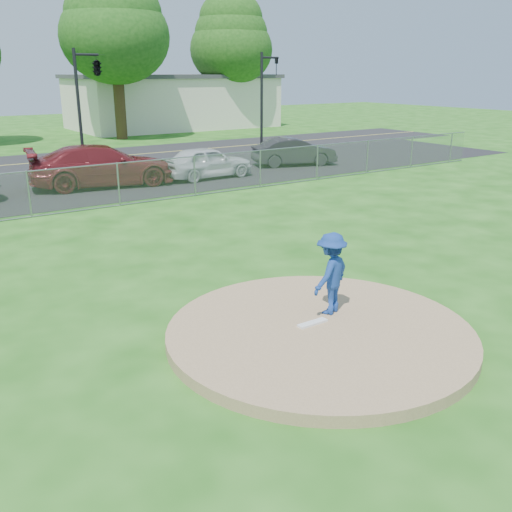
{
  "coord_description": "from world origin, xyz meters",
  "views": [
    {
      "loc": [
        -6.07,
        -6.94,
        4.5
      ],
      "look_at": [
        0.0,
        2.0,
        1.0
      ],
      "focal_mm": 40.0,
      "sensor_mm": 36.0,
      "label": 1
    }
  ],
  "objects_px": {
    "traffic_signal_center": "(95,69)",
    "parked_car_charcoal": "(294,152)",
    "tree_far_right": "(231,39)",
    "traffic_signal_right": "(265,92)",
    "parked_car_darkred": "(102,166)",
    "tree_right": "(114,22)",
    "commercial_building": "(173,101)",
    "parked_car_pearl": "(207,162)",
    "pitcher": "(331,273)"
  },
  "relations": [
    {
      "from": "traffic_signal_center",
      "to": "parked_car_charcoal",
      "type": "relative_size",
      "value": 1.35
    },
    {
      "from": "tree_far_right",
      "to": "traffic_signal_right",
      "type": "distance_m",
      "value": 14.69
    },
    {
      "from": "parked_car_darkred",
      "to": "tree_right",
      "type": "bearing_deg",
      "value": -14.72
    },
    {
      "from": "tree_right",
      "to": "parked_car_charcoal",
      "type": "height_order",
      "value": "tree_right"
    },
    {
      "from": "traffic_signal_right",
      "to": "parked_car_charcoal",
      "type": "distance_m",
      "value": 7.23
    },
    {
      "from": "commercial_building",
      "to": "parked_car_pearl",
      "type": "relative_size",
      "value": 4.0
    },
    {
      "from": "traffic_signal_center",
      "to": "pitcher",
      "type": "distance_m",
      "value": 22.12
    },
    {
      "from": "tree_right",
      "to": "pitcher",
      "type": "xyz_separation_m",
      "value": [
        -8.4,
        -31.56,
        -6.68
      ]
    },
    {
      "from": "tree_far_right",
      "to": "pitcher",
      "type": "relative_size",
      "value": 6.97
    },
    {
      "from": "traffic_signal_right",
      "to": "pitcher",
      "type": "xyz_separation_m",
      "value": [
        -13.63,
        -21.56,
        -2.39
      ]
    },
    {
      "from": "traffic_signal_right",
      "to": "commercial_building",
      "type": "bearing_deg",
      "value": 83.71
    },
    {
      "from": "tree_right",
      "to": "parked_car_charcoal",
      "type": "relative_size",
      "value": 2.81
    },
    {
      "from": "commercial_building",
      "to": "tree_right",
      "type": "relative_size",
      "value": 1.41
    },
    {
      "from": "traffic_signal_right",
      "to": "tree_right",
      "type": "bearing_deg",
      "value": 117.64
    },
    {
      "from": "traffic_signal_center",
      "to": "tree_right",
      "type": "bearing_deg",
      "value": 63.29
    },
    {
      "from": "pitcher",
      "to": "parked_car_charcoal",
      "type": "relative_size",
      "value": 0.37
    },
    {
      "from": "traffic_signal_right",
      "to": "parked_car_darkred",
      "type": "height_order",
      "value": "traffic_signal_right"
    },
    {
      "from": "commercial_building",
      "to": "traffic_signal_right",
      "type": "distance_m",
      "value": 16.14
    },
    {
      "from": "tree_right",
      "to": "traffic_signal_center",
      "type": "xyz_separation_m",
      "value": [
        -5.03,
        -10.0,
        -3.04
      ]
    },
    {
      "from": "commercial_building",
      "to": "parked_car_darkred",
      "type": "relative_size",
      "value": 2.82
    },
    {
      "from": "traffic_signal_center",
      "to": "pitcher",
      "type": "height_order",
      "value": "traffic_signal_center"
    },
    {
      "from": "parked_car_darkred",
      "to": "parked_car_pearl",
      "type": "relative_size",
      "value": 1.42
    },
    {
      "from": "tree_right",
      "to": "tree_far_right",
      "type": "distance_m",
      "value": 11.42
    },
    {
      "from": "parked_car_charcoal",
      "to": "pitcher",
      "type": "bearing_deg",
      "value": 162.4
    },
    {
      "from": "commercial_building",
      "to": "parked_car_charcoal",
      "type": "relative_size",
      "value": 3.97
    },
    {
      "from": "tree_far_right",
      "to": "pitcher",
      "type": "xyz_separation_m",
      "value": [
        -19.4,
        -34.56,
        -6.09
      ]
    },
    {
      "from": "parked_car_pearl",
      "to": "parked_car_charcoal",
      "type": "xyz_separation_m",
      "value": [
        5.41,
        0.7,
        -0.02
      ]
    },
    {
      "from": "tree_right",
      "to": "pitcher",
      "type": "relative_size",
      "value": 7.56
    },
    {
      "from": "parked_car_pearl",
      "to": "parked_car_charcoal",
      "type": "bearing_deg",
      "value": -84.15
    },
    {
      "from": "pitcher",
      "to": "parked_car_pearl",
      "type": "distance_m",
      "value": 15.71
    },
    {
      "from": "parked_car_pearl",
      "to": "parked_car_darkred",
      "type": "bearing_deg",
      "value": 79.02
    },
    {
      "from": "commercial_building",
      "to": "pitcher",
      "type": "distance_m",
      "value": 40.61
    },
    {
      "from": "parked_car_darkred",
      "to": "parked_car_charcoal",
      "type": "relative_size",
      "value": 1.4
    },
    {
      "from": "tree_far_right",
      "to": "traffic_signal_center",
      "type": "height_order",
      "value": "tree_far_right"
    },
    {
      "from": "commercial_building",
      "to": "parked_car_charcoal",
      "type": "bearing_deg",
      "value": -100.98
    },
    {
      "from": "tree_far_right",
      "to": "traffic_signal_right",
      "type": "xyz_separation_m",
      "value": [
        -5.76,
        -13.0,
        -3.7
      ]
    },
    {
      "from": "traffic_signal_right",
      "to": "parked_car_darkred",
      "type": "relative_size",
      "value": 0.96
    },
    {
      "from": "tree_right",
      "to": "traffic_signal_right",
      "type": "bearing_deg",
      "value": -62.36
    },
    {
      "from": "commercial_building",
      "to": "tree_far_right",
      "type": "bearing_deg",
      "value": -36.87
    },
    {
      "from": "commercial_building",
      "to": "parked_car_darkred",
      "type": "bearing_deg",
      "value": -122.63
    },
    {
      "from": "parked_car_pearl",
      "to": "parked_car_charcoal",
      "type": "height_order",
      "value": "parked_car_pearl"
    },
    {
      "from": "tree_right",
      "to": "parked_car_pearl",
      "type": "height_order",
      "value": "tree_right"
    },
    {
      "from": "pitcher",
      "to": "traffic_signal_right",
      "type": "bearing_deg",
      "value": -142.78
    },
    {
      "from": "traffic_signal_right",
      "to": "parked_car_charcoal",
      "type": "height_order",
      "value": "traffic_signal_right"
    },
    {
      "from": "pitcher",
      "to": "traffic_signal_center",
      "type": "bearing_deg",
      "value": -119.34
    },
    {
      "from": "commercial_building",
      "to": "parked_car_pearl",
      "type": "bearing_deg",
      "value": -112.99
    },
    {
      "from": "commercial_building",
      "to": "tree_right",
      "type": "distance_m",
      "value": 10.73
    },
    {
      "from": "pitcher",
      "to": "tree_far_right",
      "type": "bearing_deg",
      "value": -139.78
    },
    {
      "from": "tree_right",
      "to": "traffic_signal_center",
      "type": "bearing_deg",
      "value": -116.71
    },
    {
      "from": "tree_right",
      "to": "tree_far_right",
      "type": "height_order",
      "value": "tree_right"
    }
  ]
}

